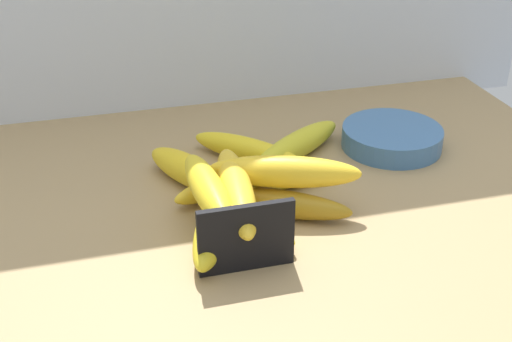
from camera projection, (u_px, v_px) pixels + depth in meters
The scene contains 15 objects.
counter_top at pixel (234, 230), 85.47cm from camera, with size 110.00×76.00×3.00cm, color #A28559.
chalkboard_sign at pixel (246, 240), 74.25cm from camera, with size 11.00×1.80×8.40cm.
fruit_bowl at pixel (392, 138), 102.13cm from camera, with size 15.22×15.22×3.23cm, color teal.
banana_0 at pixel (217, 220), 80.84cm from camera, with size 20.05×4.38×4.38cm, color gold.
banana_1 at pixel (189, 170), 92.00cm from camera, with size 15.53×4.24×4.24cm, color yellow.
banana_2 at pixel (297, 145), 99.08cm from camera, with size 19.40×3.96×3.96cm, color gold.
banana_3 at pixel (246, 215), 82.84cm from camera, with size 17.01×3.24×3.24cm, color yellow.
banana_4 at pixel (246, 149), 98.17cm from camera, with size 17.67×3.66×3.66cm, color yellow.
banana_5 at pixel (227, 183), 89.84cm from camera, with size 16.10×3.23×3.23cm, color yellow.
banana_6 at pixel (275, 203), 84.98cm from camera, with size 19.94×3.63×3.63cm, color olive.
banana_7 at pixel (250, 195), 86.50cm from camera, with size 18.60×3.86×3.86cm, color gold.
banana_8 at pixel (280, 177), 90.95cm from camera, with size 17.73×3.71×3.71cm, color gold.
banana_9 at pixel (208, 189), 79.35cm from camera, with size 17.10×3.77×3.77cm, color yellow.
banana_10 at pixel (235, 190), 80.96cm from camera, with size 20.87×4.07×4.07cm, color yellow.
banana_11 at pixel (285, 172), 84.23cm from camera, with size 19.45×4.13×4.13cm, color yellow.
Camera 1 is at (-15.89, -69.44, 49.41)cm, focal length 46.93 mm.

